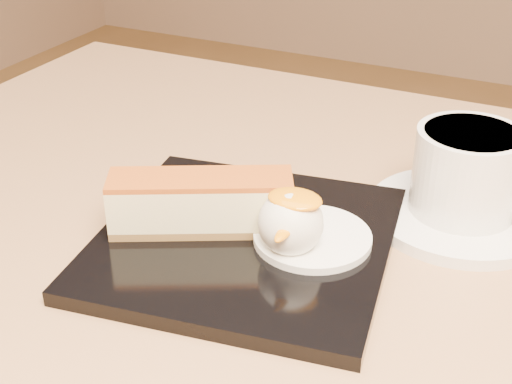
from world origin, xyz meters
The scene contains 8 objects.
dessert_plate centered at (0.03, 0.02, 0.73)m, with size 0.22×0.22×0.01m, color black.
cheesecake centered at (-0.01, 0.01, 0.75)m, with size 0.14×0.10×0.05m.
cream_smear centered at (0.08, 0.03, 0.73)m, with size 0.09×0.09×0.01m, color white.
ice_cream_scoop centered at (0.07, 0.01, 0.76)m, with size 0.05×0.05×0.05m, color white.
mango_sauce centered at (0.07, 0.02, 0.78)m, with size 0.04×0.03×0.01m, color orange.
mint_sprig centered at (0.05, 0.06, 0.74)m, with size 0.03×0.02×0.00m.
saucer centered at (0.17, 0.13, 0.72)m, with size 0.15×0.15×0.01m, color white.
coffee_cup centered at (0.17, 0.13, 0.77)m, with size 0.11×0.09×0.07m.
Camera 1 is at (0.24, -0.39, 1.03)m, focal length 50.00 mm.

